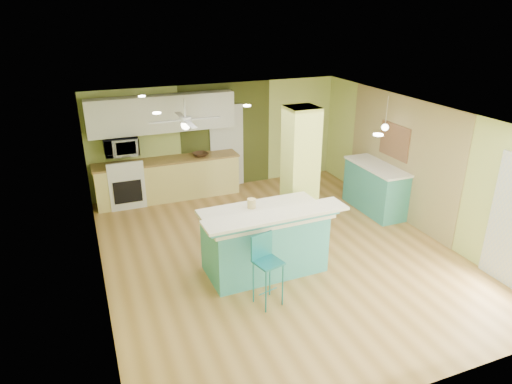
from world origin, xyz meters
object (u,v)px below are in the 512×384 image
at_px(side_counter, 376,188).
at_px(peninsula, 265,240).
at_px(canister, 252,203).
at_px(bar_stool, 265,258).
at_px(fruit_bowl, 200,154).

bearing_deg(side_counter, peninsula, -156.54).
bearing_deg(canister, bar_stool, -100.69).
height_order(bar_stool, canister, canister).
bearing_deg(bar_stool, peninsula, 53.34).
bearing_deg(fruit_bowl, peninsula, -88.57).
distance_m(peninsula, bar_stool, 0.90).
height_order(peninsula, bar_stool, peninsula).
relative_size(side_counter, canister, 10.33).
height_order(side_counter, canister, canister).
distance_m(bar_stool, side_counter, 4.12).
bearing_deg(peninsula, bar_stool, -114.04).
relative_size(side_counter, fruit_bowl, 4.67).
bearing_deg(canister, peninsula, -62.47).
relative_size(fruit_bowl, canister, 2.21).
distance_m(side_counter, fruit_bowl, 3.96).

